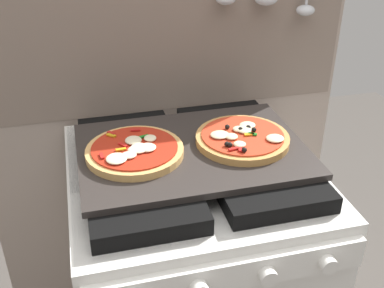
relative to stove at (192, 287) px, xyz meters
name	(u,v)px	position (x,y,z in m)	size (l,w,h in m)	color
kitchen_backsplash	(166,131)	(0.00, 0.34, 0.34)	(1.10, 0.09, 1.55)	gray
stove	(192,287)	(0.00, 0.00, 0.00)	(0.60, 0.64, 0.90)	white
baking_tray	(192,150)	(0.00, 0.00, 0.46)	(0.54, 0.38, 0.02)	#2D2826
pizza_left	(135,151)	(-0.14, 0.00, 0.48)	(0.23, 0.23, 0.03)	tan
pizza_right	(242,138)	(0.13, 0.00, 0.48)	(0.23, 0.23, 0.03)	#C18947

